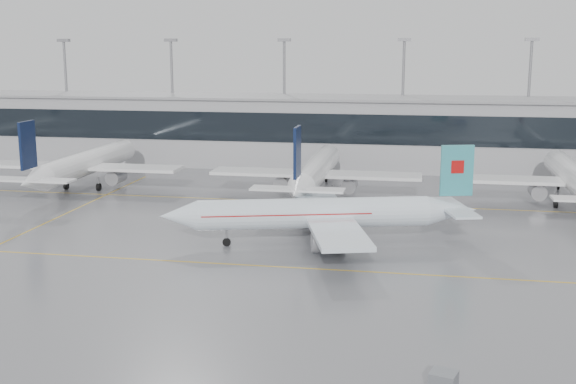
# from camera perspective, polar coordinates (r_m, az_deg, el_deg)

# --- Properties ---
(ground) EXTENTS (320.00, 320.00, 0.00)m
(ground) POSITION_cam_1_polar(r_m,az_deg,el_deg) (70.57, -1.77, -5.87)
(ground) COLOR slate
(ground) RESTS_ON ground
(taxi_line_main) EXTENTS (120.00, 0.25, 0.01)m
(taxi_line_main) POSITION_cam_1_polar(r_m,az_deg,el_deg) (70.57, -1.77, -5.87)
(taxi_line_main) COLOR gold
(taxi_line_main) RESTS_ON ground
(taxi_line_north) EXTENTS (120.00, 0.25, 0.01)m
(taxi_line_north) POSITION_cam_1_polar(r_m,az_deg,el_deg) (99.16, 1.88, -0.82)
(taxi_line_north) COLOR gold
(taxi_line_north) RESTS_ON ground
(taxi_line_cross) EXTENTS (0.25, 60.00, 0.01)m
(taxi_line_cross) POSITION_cam_1_polar(r_m,az_deg,el_deg) (94.55, -17.85, -1.97)
(taxi_line_cross) COLOR gold
(taxi_line_cross) RESTS_ON ground
(terminal) EXTENTS (180.00, 15.00, 12.00)m
(terminal) POSITION_cam_1_polar(r_m,az_deg,el_deg) (129.54, 4.01, 4.71)
(terminal) COLOR #9F9FA3
(terminal) RESTS_ON ground
(terminal_glass) EXTENTS (180.00, 0.20, 5.00)m
(terminal_glass) POSITION_cam_1_polar(r_m,az_deg,el_deg) (121.91, 3.62, 5.01)
(terminal_glass) COLOR black
(terminal_glass) RESTS_ON ground
(terminal_roof) EXTENTS (182.00, 16.00, 0.40)m
(terminal_roof) POSITION_cam_1_polar(r_m,az_deg,el_deg) (128.97, 4.05, 7.45)
(terminal_roof) COLOR gray
(terminal_roof) RESTS_ON ground
(light_masts) EXTENTS (156.40, 1.00, 22.60)m
(light_masts) POSITION_cam_1_polar(r_m,az_deg,el_deg) (134.85, 4.34, 8.10)
(light_masts) COLOR gray
(light_masts) RESTS_ON ground
(air_canada_jet) EXTENTS (33.95, 27.17, 10.60)m
(air_canada_jet) POSITION_cam_1_polar(r_m,az_deg,el_deg) (77.67, 3.00, -1.73)
(air_canada_jet) COLOR white
(air_canada_jet) RESTS_ON ground
(parked_jet_b) EXTENTS (29.64, 36.96, 11.72)m
(parked_jet_b) POSITION_cam_1_polar(r_m,az_deg,el_deg) (112.42, -15.76, 2.12)
(parked_jet_b) COLOR white
(parked_jet_b) RESTS_ON ground
(parked_jet_c) EXTENTS (29.64, 36.96, 11.72)m
(parked_jet_c) POSITION_cam_1_polar(r_m,az_deg,el_deg) (102.04, 2.20, 1.64)
(parked_jet_c) COLOR white
(parked_jet_c) RESTS_ON ground
(parked_jet_d) EXTENTS (29.64, 36.96, 11.72)m
(parked_jet_d) POSITION_cam_1_polar(r_m,az_deg,el_deg) (103.14, 21.83, 0.94)
(parked_jet_d) COLOR white
(parked_jet_d) RESTS_ON ground
(gse_unit) EXTENTS (1.91, 1.84, 1.56)m
(gse_unit) POSITION_cam_1_polar(r_m,az_deg,el_deg) (46.36, 12.17, -14.60)
(gse_unit) COLOR slate
(gse_unit) RESTS_ON ground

